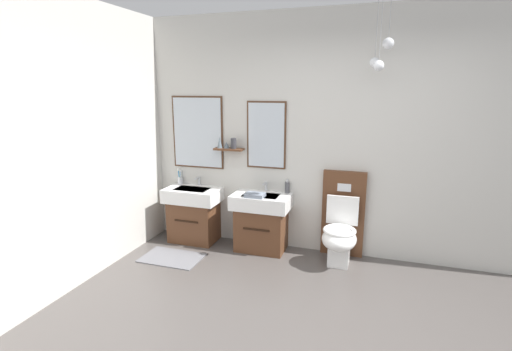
# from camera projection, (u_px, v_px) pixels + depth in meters

# --- Properties ---
(wall_back) EXTENTS (5.12, 0.59, 2.75)m
(wall_back) POSITION_uv_depth(u_px,v_px,m) (350.00, 137.00, 4.24)
(wall_back) COLOR beige
(wall_back) RESTS_ON ground
(wall_left) EXTENTS (0.12, 4.04, 2.75)m
(wall_left) POSITION_uv_depth(u_px,v_px,m) (29.00, 153.00, 3.19)
(wall_left) COLOR beige
(wall_left) RESTS_ON ground
(bath_mat) EXTENTS (0.68, 0.44, 0.01)m
(bath_mat) POSITION_uv_depth(u_px,v_px,m) (172.00, 258.00, 4.36)
(bath_mat) COLOR slate
(bath_mat) RESTS_ON ground
(vanity_sink_left) EXTENTS (0.68, 0.45, 0.69)m
(vanity_sink_left) POSITION_uv_depth(u_px,v_px,m) (194.00, 213.00, 4.81)
(vanity_sink_left) COLOR #56331E
(vanity_sink_left) RESTS_ON ground
(tap_on_left_sink) EXTENTS (0.03, 0.13, 0.11)m
(tap_on_left_sink) POSITION_uv_depth(u_px,v_px,m) (199.00, 180.00, 4.87)
(tap_on_left_sink) COLOR silver
(tap_on_left_sink) RESTS_ON vanity_sink_left
(vanity_sink_right) EXTENTS (0.68, 0.45, 0.69)m
(vanity_sink_right) POSITION_uv_depth(u_px,v_px,m) (261.00, 220.00, 4.54)
(vanity_sink_right) COLOR #56331E
(vanity_sink_right) RESTS_ON ground
(tap_on_right_sink) EXTENTS (0.03, 0.13, 0.11)m
(tap_on_right_sink) POSITION_uv_depth(u_px,v_px,m) (265.00, 185.00, 4.60)
(tap_on_right_sink) COLOR silver
(tap_on_right_sink) RESTS_ON vanity_sink_right
(toilet) EXTENTS (0.48, 0.62, 1.00)m
(toilet) POSITION_uv_depth(u_px,v_px,m) (341.00, 229.00, 4.23)
(toilet) COLOR #56331E
(toilet) RESTS_ON ground
(toothbrush_cup) EXTENTS (0.07, 0.07, 0.21)m
(toothbrush_cup) POSITION_uv_depth(u_px,v_px,m) (180.00, 179.00, 4.94)
(toothbrush_cup) COLOR silver
(toothbrush_cup) RESTS_ON vanity_sink_left
(soap_dispenser) EXTENTS (0.06, 0.06, 0.17)m
(soap_dispenser) POSITION_uv_depth(u_px,v_px,m) (287.00, 187.00, 4.51)
(soap_dispenser) COLOR #4C4C51
(soap_dispenser) RESTS_ON vanity_sink_right
(folded_hand_towel) EXTENTS (0.22, 0.16, 0.04)m
(folded_hand_towel) POSITION_uv_depth(u_px,v_px,m) (255.00, 195.00, 4.36)
(folded_hand_towel) COLOR gray
(folded_hand_towel) RESTS_ON vanity_sink_right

